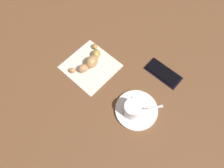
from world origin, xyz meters
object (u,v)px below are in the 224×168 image
(espresso_cup, at_px, (133,109))
(napkin, at_px, (90,66))
(saucer, at_px, (136,110))
(teaspoon, at_px, (140,110))
(sugar_packet, at_px, (139,102))
(croissant, at_px, (90,61))
(cell_phone, at_px, (163,73))

(espresso_cup, bearing_deg, napkin, -179.64)
(saucer, relative_size, teaspoon, 1.28)
(espresso_cup, distance_m, sugar_packet, 0.05)
(sugar_packet, bearing_deg, teaspoon, 122.84)
(napkin, bearing_deg, saucer, 4.82)
(teaspoon, height_order, croissant, croissant)
(saucer, distance_m, napkin, 0.25)
(napkin, bearing_deg, espresso_cup, 0.36)
(croissant, relative_size, cell_phone, 1.08)
(teaspoon, bearing_deg, saucer, -145.86)
(croissant, bearing_deg, saucer, 2.67)
(saucer, distance_m, cell_phone, 0.19)
(sugar_packet, xyz_separation_m, croissant, (-0.24, -0.03, 0.01))
(espresso_cup, distance_m, cell_phone, 0.21)
(saucer, bearing_deg, espresso_cup, -97.11)
(croissant, bearing_deg, espresso_cup, -1.69)
(espresso_cup, height_order, napkin, espresso_cup)
(sugar_packet, height_order, napkin, sugar_packet)
(saucer, height_order, napkin, saucer)
(napkin, xyz_separation_m, croissant, (-0.01, 0.01, 0.02))
(napkin, bearing_deg, teaspoon, 5.94)
(saucer, xyz_separation_m, croissant, (-0.25, -0.01, 0.02))
(cell_phone, bearing_deg, napkin, -134.79)
(napkin, bearing_deg, sugar_packet, 10.52)
(teaspoon, xyz_separation_m, sugar_packet, (-0.02, 0.02, 0.00))
(sugar_packet, bearing_deg, saucer, 101.23)
(saucer, relative_size, croissant, 0.93)
(cell_phone, bearing_deg, sugar_packet, -77.90)
(saucer, xyz_separation_m, espresso_cup, (-0.00, -0.02, 0.03))
(saucer, height_order, espresso_cup, espresso_cup)
(teaspoon, relative_size, cell_phone, 0.79)
(espresso_cup, xyz_separation_m, teaspoon, (0.01, 0.02, -0.03))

